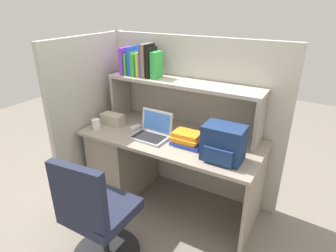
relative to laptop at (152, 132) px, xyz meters
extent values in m
plane|color=slate|center=(0.14, 0.09, -0.78)|extent=(8.00, 8.00, 0.00)
cube|color=gray|center=(0.14, 0.09, -0.07)|extent=(1.60, 0.70, 0.03)
cube|color=gray|center=(-0.41, 0.09, -0.43)|extent=(0.40, 0.64, 0.70)
cube|color=gray|center=(0.92, 0.09, -0.43)|extent=(0.03, 0.64, 0.70)
cube|color=#B2ADA0|center=(0.14, 0.47, -0.01)|extent=(1.84, 0.05, 1.55)
cube|color=#B2ADA0|center=(-0.71, 0.04, -0.01)|extent=(0.05, 1.06, 1.55)
cube|color=gray|center=(-0.56, 0.29, 0.16)|extent=(0.03, 0.28, 0.42)
cube|color=gray|center=(0.84, 0.29, 0.16)|extent=(0.03, 0.28, 0.42)
cube|color=#AAA093|center=(0.14, 0.29, 0.38)|extent=(1.44, 0.28, 0.03)
cube|color=purple|center=(-0.46, 0.28, 0.52)|extent=(0.04, 0.17, 0.25)
cube|color=green|center=(-0.43, 0.29, 0.50)|extent=(0.02, 0.17, 0.20)
cube|color=blue|center=(-0.40, 0.29, 0.53)|extent=(0.02, 0.14, 0.26)
cube|color=teal|center=(-0.36, 0.29, 0.51)|extent=(0.02, 0.17, 0.23)
cube|color=green|center=(-0.33, 0.28, 0.51)|extent=(0.03, 0.18, 0.21)
cube|color=yellow|center=(-0.29, 0.29, 0.51)|extent=(0.03, 0.15, 0.22)
cube|color=blue|center=(-0.26, 0.29, 0.55)|extent=(0.02, 0.15, 0.30)
cube|color=olive|center=(-0.23, 0.29, 0.55)|extent=(0.03, 0.16, 0.30)
cube|color=black|center=(-0.20, 0.29, 0.55)|extent=(0.02, 0.14, 0.30)
cube|color=black|center=(-0.17, 0.29, 0.54)|extent=(0.02, 0.16, 0.27)
cube|color=green|center=(-0.14, 0.29, 0.52)|extent=(0.03, 0.14, 0.24)
cube|color=green|center=(-0.11, 0.28, 0.52)|extent=(0.03, 0.14, 0.24)
cube|color=#B7BABF|center=(0.00, -0.04, -0.04)|extent=(0.32, 0.23, 0.02)
cube|color=black|center=(0.00, -0.05, -0.03)|extent=(0.28, 0.18, 0.00)
cube|color=#B7BABF|center=(0.00, 0.07, 0.07)|extent=(0.31, 0.05, 0.20)
cube|color=#3F72CC|center=(0.00, 0.07, 0.07)|extent=(0.27, 0.04, 0.17)
cube|color=navy|center=(0.66, -0.06, 0.09)|extent=(0.30, 0.20, 0.27)
cube|color=navy|center=(0.66, -0.16, 0.02)|extent=(0.22, 0.04, 0.12)
cube|color=silver|center=(-0.22, 0.06, -0.03)|extent=(0.09, 0.12, 0.03)
cylinder|color=white|center=(-0.55, -0.12, 0.00)|extent=(0.08, 0.08, 0.09)
cube|color=#BFB299|center=(-0.49, 0.05, 0.00)|extent=(0.22, 0.12, 0.10)
cube|color=blue|center=(0.33, 0.02, -0.03)|extent=(0.26, 0.17, 0.03)
cube|color=orange|center=(0.33, 0.02, -0.01)|extent=(0.20, 0.17, 0.02)
cube|color=orange|center=(0.33, 0.02, 0.02)|extent=(0.24, 0.19, 0.02)
cube|color=orange|center=(0.33, 0.02, 0.04)|extent=(0.22, 0.15, 0.03)
cylinder|color=#262628|center=(0.02, -0.72, -0.54)|extent=(0.05, 0.05, 0.41)
cube|color=#1E2338|center=(0.02, -0.72, -0.33)|extent=(0.44, 0.44, 0.08)
cube|color=#1E2338|center=(0.04, -0.91, -0.07)|extent=(0.40, 0.10, 0.44)
camera|label=1|loc=(1.24, -1.88, 1.05)|focal=30.30mm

